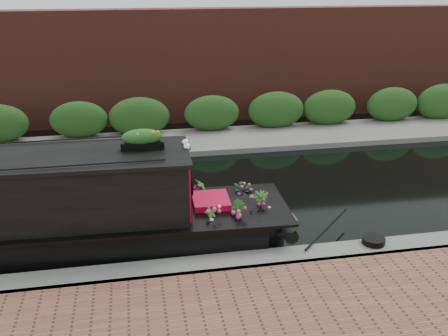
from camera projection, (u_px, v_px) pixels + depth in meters
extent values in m
plane|color=black|center=(151.00, 203.00, 11.94)|extent=(80.00, 80.00, 0.00)
cube|color=slate|center=(161.00, 280.00, 8.92)|extent=(40.00, 0.60, 0.50)
cube|color=slate|center=(145.00, 147.00, 15.79)|extent=(40.00, 2.40, 0.34)
cube|color=#204818|center=(144.00, 138.00, 16.62)|extent=(40.00, 1.10, 2.80)
cube|color=brown|center=(141.00, 121.00, 18.54)|extent=(40.00, 1.00, 8.00)
cube|color=red|center=(187.00, 180.00, 9.88)|extent=(0.12, 1.61, 1.24)
cube|color=black|center=(124.00, 198.00, 8.90)|extent=(0.83, 0.06, 0.50)
cube|color=red|center=(211.00, 208.00, 10.20)|extent=(0.77, 0.85, 0.46)
sphere|color=white|center=(187.00, 147.00, 9.50)|extent=(0.17, 0.17, 0.17)
sphere|color=white|center=(186.00, 143.00, 9.74)|extent=(0.17, 0.17, 0.17)
cube|color=black|center=(143.00, 145.00, 9.46)|extent=(0.82, 0.25, 0.15)
ellipsoid|color=orange|center=(142.00, 136.00, 9.39)|extent=(0.89, 0.24, 0.22)
imported|color=#276321|center=(211.00, 220.00, 9.65)|extent=(0.33, 0.29, 0.52)
imported|color=#276321|center=(237.00, 216.00, 9.68)|extent=(0.35, 0.40, 0.62)
imported|color=#276321|center=(244.00, 195.00, 10.79)|extent=(0.53, 0.49, 0.48)
imported|color=#276321|center=(259.00, 206.00, 10.13)|extent=(0.45, 0.45, 0.60)
imported|color=#276321|center=(201.00, 192.00, 10.74)|extent=(0.28, 0.36, 0.61)
cylinder|color=brown|center=(290.00, 222.00, 10.68)|extent=(0.30, 0.33, 0.30)
cylinder|color=black|center=(374.00, 241.00, 9.62)|extent=(0.44, 0.44, 0.12)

